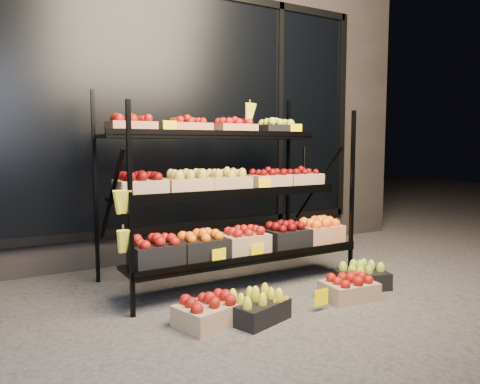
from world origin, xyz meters
TOP-DOWN VIEW (x-y plane):
  - ground at (0.00, 0.00)m, footprint 24.00×24.00m
  - building at (0.00, 2.59)m, footprint 6.00×2.08m
  - display_rack at (-0.01, 0.60)m, footprint 2.18×1.02m
  - tag_floor_a at (-0.17, -0.40)m, footprint 0.13×0.01m
  - tag_floor_b at (0.18, -0.40)m, footprint 0.13×0.01m
  - floor_crate_left at (-0.63, -0.21)m, footprint 0.48×0.41m
  - floor_crate_midleft at (-0.32, -0.32)m, footprint 0.47×0.40m
  - floor_crate_midright at (0.54, -0.31)m, footprint 0.43×0.34m
  - floor_crate_right at (0.84, -0.14)m, footprint 0.49×0.42m

SIDE VIEW (x-z plane):
  - ground at x=0.00m, z-range 0.00..0.00m
  - tag_floor_a at x=-0.17m, z-range 0.00..0.12m
  - tag_floor_b at x=0.18m, z-range 0.00..0.12m
  - floor_crate_midright at x=0.54m, z-range -0.01..0.19m
  - floor_crate_midleft at x=-0.32m, z-range -0.01..0.20m
  - floor_crate_right at x=0.84m, z-range -0.01..0.20m
  - floor_crate_left at x=-0.63m, z-range -0.01..0.20m
  - display_rack at x=-0.01m, z-range -0.06..1.64m
  - building at x=0.00m, z-range 0.00..3.50m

